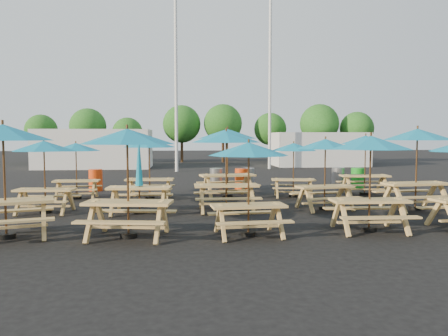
{
  "coord_description": "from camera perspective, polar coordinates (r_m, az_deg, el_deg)",
  "views": [
    {
      "loc": [
        -1.39,
        -14.46,
        2.23
      ],
      "look_at": [
        0.0,
        1.5,
        1.1
      ],
      "focal_mm": 35.0,
      "sensor_mm": 36.0,
      "label": 1
    }
  ],
  "objects": [
    {
      "name": "tree_1",
      "position": [
        39.27,
        -17.34,
        5.19
      ],
      "size": [
        3.11,
        3.11,
        4.72
      ],
      "color": "#382314",
      "rests_on": "ground"
    },
    {
      "name": "picnic_unit_14",
      "position": [
        17.64,
        18.0,
        3.06
      ],
      "size": [
        2.11,
        2.11,
        2.32
      ],
      "rotation": [
        0.0,
        0.0,
        -0.07
      ],
      "color": "tan",
      "rests_on": "ground"
    },
    {
      "name": "ground",
      "position": [
        14.7,
        0.51,
        -4.69
      ],
      "size": [
        120.0,
        120.0,
        0.0
      ],
      "primitive_type": "plane",
      "color": "black",
      "rests_on": "ground"
    },
    {
      "name": "mast_1",
      "position": [
        31.25,
        6.03,
        10.94
      ],
      "size": [
        0.2,
        0.2,
        12.0
      ],
      "primitive_type": "cylinder",
      "color": "silver",
      "rests_on": "ground"
    },
    {
      "name": "waste_bin_3",
      "position": [
        18.89,
        3.15,
        -1.38
      ],
      "size": [
        0.56,
        0.56,
        0.9
      ],
      "primitive_type": "cylinder",
      "color": "gray",
      "rests_on": "ground"
    },
    {
      "name": "picnic_unit_5",
      "position": [
        15.96,
        -9.74,
        2.75
      ],
      "size": [
        1.97,
        1.97,
        2.2
      ],
      "rotation": [
        0.0,
        0.0,
        -0.06
      ],
      "color": "tan",
      "rests_on": "ground"
    },
    {
      "name": "waste_bin_0",
      "position": [
        18.94,
        -16.41,
        -1.53
      ],
      "size": [
        0.56,
        0.56,
        0.9
      ],
      "primitive_type": "cylinder",
      "color": "#EA3F0D",
      "rests_on": "ground"
    },
    {
      "name": "tree_6",
      "position": [
        39.14,
        12.35,
        5.69
      ],
      "size": [
        3.38,
        3.38,
        5.13
      ],
      "color": "#382314",
      "rests_on": "ground"
    },
    {
      "name": "tree_7",
      "position": [
        40.29,
        16.96,
        4.94
      ],
      "size": [
        2.95,
        2.95,
        4.48
      ],
      "color": "#382314",
      "rests_on": "ground"
    },
    {
      "name": "tree_5",
      "position": [
        39.88,
        6.05,
        5.07
      ],
      "size": [
        2.94,
        2.94,
        4.45
      ],
      "color": "#382314",
      "rests_on": "ground"
    },
    {
      "name": "picnic_unit_7",
      "position": [
        13.05,
        0.3,
        3.43
      ],
      "size": [
        2.09,
        2.09,
        2.44
      ],
      "rotation": [
        0.0,
        0.0,
        0.01
      ],
      "color": "tan",
      "rests_on": "ground"
    },
    {
      "name": "picnic_unit_4",
      "position": [
        12.97,
        -11.01,
        -1.63
      ],
      "size": [
        1.92,
        1.7,
        2.35
      ],
      "rotation": [
        0.0,
        0.0,
        -0.05
      ],
      "color": "tan",
      "rests_on": "ground"
    },
    {
      "name": "picnic_unit_2",
      "position": [
        16.56,
        -18.78,
        2.19
      ],
      "size": [
        1.82,
        1.82,
        2.05
      ],
      "rotation": [
        0.0,
        0.0,
        0.05
      ],
      "color": "tan",
      "rests_on": "ground"
    },
    {
      "name": "picnic_unit_13",
      "position": [
        14.57,
        23.92,
        3.41
      ],
      "size": [
        2.35,
        2.35,
        2.51
      ],
      "rotation": [
        0.0,
        0.0,
        0.11
      ],
      "color": "tan",
      "rests_on": "ground"
    },
    {
      "name": "picnic_unit_11",
      "position": [
        16.38,
        9.08,
        2.3
      ],
      "size": [
        1.96,
        1.96,
        2.04
      ],
      "rotation": [
        0.0,
        0.0,
        -0.14
      ],
      "color": "tan",
      "rests_on": "ground"
    },
    {
      "name": "waste_bin_2",
      "position": [
        18.61,
        2.3,
        -1.46
      ],
      "size": [
        0.56,
        0.56,
        0.9
      ],
      "primitive_type": "cylinder",
      "color": "#EA3F0D",
      "rests_on": "ground"
    },
    {
      "name": "picnic_unit_1",
      "position": [
        13.77,
        -22.46,
        2.13
      ],
      "size": [
        1.92,
        1.92,
        2.15
      ],
      "rotation": [
        0.0,
        0.0,
        -0.05
      ],
      "color": "tan",
      "rests_on": "ground"
    },
    {
      "name": "waste_bin_4",
      "position": [
        19.94,
        14.67,
        -1.22
      ],
      "size": [
        0.56,
        0.56,
        0.9
      ],
      "primitive_type": "cylinder",
      "color": "gray",
      "rests_on": "ground"
    },
    {
      "name": "picnic_unit_10",
      "position": [
        13.74,
        13.1,
        2.51
      ],
      "size": [
        2.17,
        2.17,
        2.2
      ],
      "rotation": [
        0.0,
        0.0,
        0.18
      ],
      "color": "tan",
      "rests_on": "ground"
    },
    {
      "name": "waste_bin_1",
      "position": [
        18.74,
        -1.01,
        -1.42
      ],
      "size": [
        0.56,
        0.56,
        0.9
      ],
      "primitive_type": "cylinder",
      "color": "gray",
      "rests_on": "ground"
    },
    {
      "name": "picnic_unit_9",
      "position": [
        10.8,
        18.61,
        2.42
      ],
      "size": [
        1.99,
        1.99,
        2.29
      ],
      "rotation": [
        0.0,
        0.0,
        -0.02
      ],
      "color": "tan",
      "rests_on": "ground"
    },
    {
      "name": "picnic_unit_3",
      "position": [
        9.81,
        -12.52,
        3.16
      ],
      "size": [
        2.35,
        2.35,
        2.44
      ],
      "rotation": [
        0.0,
        0.0,
        -0.14
      ],
      "color": "tan",
      "rests_on": "ground"
    },
    {
      "name": "waste_bin_5",
      "position": [
        19.89,
        17.05,
        -1.28
      ],
      "size": [
        0.56,
        0.56,
        0.9
      ],
      "primitive_type": "cylinder",
      "color": "#1B9620",
      "rests_on": "ground"
    },
    {
      "name": "tree_4",
      "position": [
        38.88,
        -0.13,
        5.84
      ],
      "size": [
        3.41,
        3.41,
        5.17
      ],
      "color": "#382314",
      "rests_on": "ground"
    },
    {
      "name": "event_tent_1",
      "position": [
        35.05,
        12.27,
        2.42
      ],
      "size": [
        7.0,
        4.0,
        2.6
      ],
      "primitive_type": "cube",
      "color": "silver",
      "rests_on": "ground"
    },
    {
      "name": "picnic_unit_0",
      "position": [
        10.64,
        -26.9,
        3.32
      ],
      "size": [
        2.7,
        2.7,
        2.54
      ],
      "rotation": [
        0.0,
        0.0,
        0.3
      ],
      "color": "tan",
      "rests_on": "ground"
    },
    {
      "name": "event_tent_0",
      "position": [
        33.13,
        -16.51,
        2.43
      ],
      "size": [
        8.0,
        4.0,
        2.8
      ],
      "primitive_type": "cube",
      "color": "silver",
      "rests_on": "ground"
    },
    {
      "name": "picnic_unit_8",
      "position": [
        16.14,
        0.46,
        3.92
      ],
      "size": [
        2.53,
        2.53,
        2.56
      ],
      "rotation": [
        0.0,
        0.0,
        0.18
      ],
      "color": "tan",
      "rests_on": "ground"
    },
    {
      "name": "mast_0",
      "position": [
        28.71,
        -6.29,
        11.55
      ],
      "size": [
        0.2,
        0.2,
        12.0
      ],
      "primitive_type": "cylinder",
      "color": "silver",
      "rests_on": "ground"
    },
    {
      "name": "tree_0",
      "position": [
        41.69,
        -22.77,
        4.54
      ],
      "size": [
        2.8,
        2.8,
        4.24
      ],
      "color": "#382314",
      "rests_on": "ground"
    },
    {
      "name": "tree_3",
      "position": [
        39.19,
        -5.54,
        5.73
      ],
      "size": [
        3.36,
        3.36,
        5.09
      ],
      "color": "#382314",
      "rests_on": "ground"
    },
    {
      "name": "picnic_unit_6",
      "position": [
        9.78,
        3.24,
        1.71
      ],
      "size": [
        1.98,
        1.98,
        2.14
      ],
      "rotation": [
        0.0,
        0.0,
        0.1
      ],
      "color": "tan",
      "rests_on": "ground"
    },
    {
      "name": "tree_2",
      "position": [
        38.44,
        -12.5,
        4.52
      ],
      "size": [
        2.59,
        2.59,
        3.93
      ],
      "color": "#382314",
      "rests_on": "ground"
    }
  ]
}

